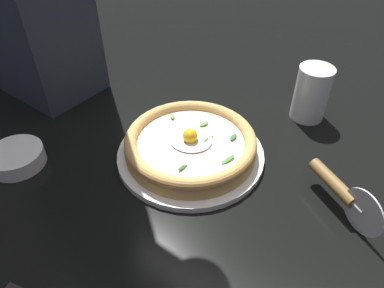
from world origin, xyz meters
TOP-DOWN VIEW (x-y plane):
  - ground_plane at (0.00, 0.00)m, footprint 2.40×2.40m
  - pizza_plate at (0.00, 0.01)m, footprint 0.28×0.28m
  - pizza at (0.00, 0.01)m, footprint 0.25×0.25m
  - side_bowl at (-0.30, -0.13)m, footprint 0.10×0.10m
  - pizza_cutter at (0.27, -0.02)m, footprint 0.12×0.12m
  - drinking_glass at (0.19, 0.23)m, footprint 0.07×0.07m
  - pepper_shaker at (-0.34, 0.11)m, footprint 0.03×0.03m

SIDE VIEW (x-z plane):
  - ground_plane at x=0.00m, z-range -0.03..0.00m
  - pizza_plate at x=0.00m, z-range 0.00..0.01m
  - side_bowl at x=-0.30m, z-range 0.00..0.03m
  - pizza at x=0.00m, z-range 0.00..0.06m
  - pizza_cutter at x=0.27m, z-range 0.00..0.08m
  - pepper_shaker at x=-0.34m, z-range 0.00..0.09m
  - drinking_glass at x=0.19m, z-range -0.01..0.11m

